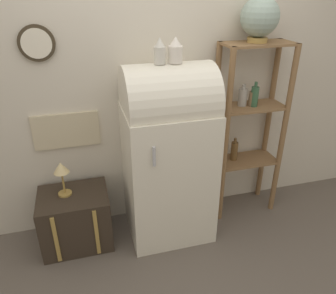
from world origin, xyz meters
The scene contains 9 objects.
ground_plane centered at (0.00, 0.00, 0.00)m, with size 12.00×12.00×0.00m, color #60564C.
wall_back centered at (-0.01, 0.57, 1.35)m, with size 7.00×0.09×2.70m.
refrigerator centered at (0.00, 0.25, 0.79)m, with size 0.71×0.64×1.53m.
suitcase_trunk centered at (-0.81, 0.28, 0.24)m, with size 0.57×0.46×0.49m.
shelf_unit centered at (0.79, 0.37, 0.93)m, with size 0.62×0.31×1.62m.
globe centered at (0.78, 0.38, 1.81)m, with size 0.31×0.31×0.35m.
vase_left centered at (-0.07, 0.23, 1.62)m, with size 0.09×0.09×0.19m.
vase_center centered at (0.05, 0.23, 1.62)m, with size 0.10×0.10×0.19m.
desk_lamp centered at (-0.87, 0.31, 0.71)m, with size 0.12×0.12×0.30m.
Camera 1 is at (-0.65, -2.08, 2.06)m, focal length 35.00 mm.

